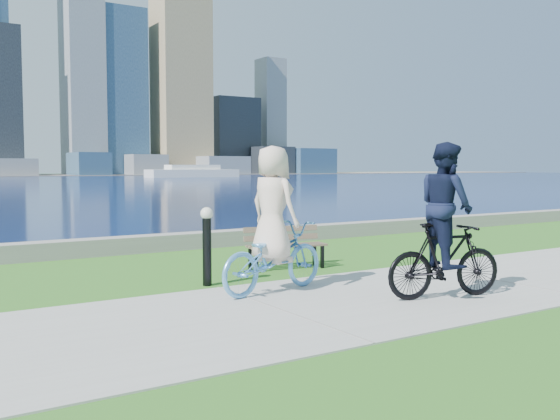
{
  "coord_description": "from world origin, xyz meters",
  "views": [
    {
      "loc": [
        -8.18,
        -6.5,
        1.82
      ],
      "look_at": [
        -2.61,
        2.22,
        1.1
      ],
      "focal_mm": 40.0,
      "sensor_mm": 36.0,
      "label": 1
    }
  ],
  "objects_px": {
    "bollard_lamp": "(207,241)",
    "cyclist_man": "(445,233)",
    "cyclist_woman": "(273,238)",
    "park_bench": "(285,243)"
  },
  "relations": [
    {
      "from": "park_bench",
      "to": "cyclist_man",
      "type": "relative_size",
      "value": 0.71
    },
    {
      "from": "park_bench",
      "to": "cyclist_woman",
      "type": "relative_size",
      "value": 0.72
    },
    {
      "from": "cyclist_woman",
      "to": "cyclist_man",
      "type": "distance_m",
      "value": 2.4
    },
    {
      "from": "cyclist_man",
      "to": "park_bench",
      "type": "bearing_deg",
      "value": 21.32
    },
    {
      "from": "park_bench",
      "to": "bollard_lamp",
      "type": "height_order",
      "value": "bollard_lamp"
    },
    {
      "from": "park_bench",
      "to": "cyclist_woman",
      "type": "bearing_deg",
      "value": -117.32
    },
    {
      "from": "cyclist_woman",
      "to": "cyclist_man",
      "type": "height_order",
      "value": "cyclist_man"
    },
    {
      "from": "bollard_lamp",
      "to": "cyclist_man",
      "type": "xyz_separation_m",
      "value": [
        2.3,
        -2.66,
        0.23
      ]
    },
    {
      "from": "bollard_lamp",
      "to": "cyclist_man",
      "type": "height_order",
      "value": "cyclist_man"
    },
    {
      "from": "bollard_lamp",
      "to": "park_bench",
      "type": "bearing_deg",
      "value": 21.02
    }
  ]
}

